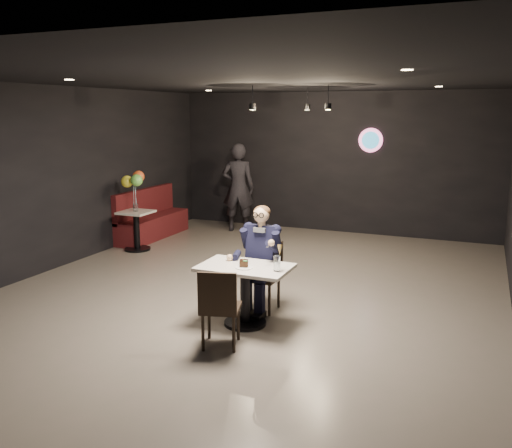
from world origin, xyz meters
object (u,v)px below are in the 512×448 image
at_px(seated_man, 262,257).
at_px(passerby, 238,188).
at_px(sundae_glass, 277,263).
at_px(booth_bench, 153,214).
at_px(balloon_vase, 136,207).
at_px(side_table, 137,232).
at_px(main_table, 245,295).
at_px(chair_far, 262,276).
at_px(chair_near, 221,306).

relative_size(seated_man, passerby, 0.75).
bearing_deg(seated_man, sundae_glass, -54.37).
distance_m(booth_bench, balloon_vase, 1.09).
bearing_deg(side_table, main_table, -37.28).
bearing_deg(chair_far, passerby, 118.26).
xyz_separation_m(chair_far, balloon_vase, (-3.39, 2.03, 0.36)).
relative_size(seated_man, side_table, 2.05).
bearing_deg(balloon_vase, main_table, -37.28).
bearing_deg(sundae_glass, balloon_vase, 145.43).
bearing_deg(booth_bench, side_table, -73.30).
xyz_separation_m(chair_near, sundae_glass, (0.43, 0.61, 0.38)).
xyz_separation_m(chair_far, booth_bench, (-3.69, 3.03, 0.05)).
bearing_deg(main_table, chair_near, -90.00).
xyz_separation_m(chair_near, booth_bench, (-3.69, 4.24, 0.05)).
bearing_deg(passerby, sundae_glass, 104.61).
xyz_separation_m(side_table, passerby, (1.07, 2.28, 0.61)).
bearing_deg(side_table, chair_near, -43.77).
bearing_deg(sundae_glass, passerby, 119.23).
relative_size(chair_near, side_table, 1.31).
relative_size(sundae_glass, booth_bench, 0.09).
distance_m(main_table, side_table, 4.26).
xyz_separation_m(booth_bench, passerby, (1.37, 1.28, 0.45)).
xyz_separation_m(chair_far, sundae_glass, (0.43, -0.60, 0.38)).
xyz_separation_m(sundae_glass, side_table, (-3.82, 2.63, -0.49)).
distance_m(chair_far, seated_man, 0.26).
relative_size(chair_far, side_table, 1.31).
bearing_deg(sundae_glass, main_table, 172.86).
bearing_deg(chair_near, sundae_glass, 38.38).
relative_size(side_table, balloon_vase, 4.99).
height_order(main_table, passerby, passerby).
relative_size(booth_bench, passerby, 1.05).
distance_m(chair_near, sundae_glass, 0.84).
relative_size(main_table, chair_near, 1.20).
relative_size(main_table, seated_man, 0.76).
relative_size(chair_far, passerby, 0.48).
xyz_separation_m(chair_far, passerby, (-2.32, 4.31, 0.50)).
distance_m(chair_near, seated_man, 1.24).
relative_size(seated_man, booth_bench, 0.71).
xyz_separation_m(chair_near, seated_man, (0.00, 1.22, 0.26)).
bearing_deg(main_table, seated_man, 90.00).
bearing_deg(chair_far, chair_near, -90.00).
xyz_separation_m(seated_man, side_table, (-3.39, 2.03, -0.37)).
height_order(main_table, side_table, main_table).
distance_m(main_table, sundae_glass, 0.64).
height_order(booth_bench, balloon_vase, booth_bench).
relative_size(sundae_glass, side_table, 0.26).
bearing_deg(booth_bench, sundae_glass, -41.40).
bearing_deg(chair_far, side_table, 149.09).
relative_size(main_table, chair_far, 1.20).
bearing_deg(seated_man, passerby, 118.26).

